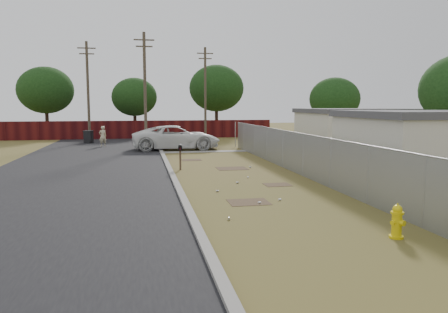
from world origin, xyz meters
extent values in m
plane|color=brown|center=(0.00, 0.00, 0.00)|extent=(120.00, 120.00, 0.00)
cube|color=black|center=(-7.50, 8.00, 0.01)|extent=(9.00, 60.00, 0.02)
cube|color=gray|center=(-3.00, 8.00, 0.06)|extent=(0.25, 60.00, 0.12)
cube|color=gray|center=(0.00, 11.50, 0.01)|extent=(6.20, 1.00, 0.03)
cylinder|color=gray|center=(3.10, -9.00, 1.00)|extent=(0.06, 0.06, 2.00)
cylinder|color=gray|center=(3.10, -6.00, 1.00)|extent=(0.06, 0.06, 2.00)
cylinder|color=gray|center=(3.10, -3.00, 1.00)|extent=(0.06, 0.06, 2.00)
cylinder|color=gray|center=(3.10, 0.00, 1.00)|extent=(0.06, 0.06, 2.00)
cylinder|color=gray|center=(3.10, 3.00, 1.00)|extent=(0.06, 0.06, 2.00)
cylinder|color=gray|center=(3.10, 6.00, 1.00)|extent=(0.06, 0.06, 2.00)
cylinder|color=gray|center=(3.10, 9.00, 1.00)|extent=(0.06, 0.06, 2.00)
cylinder|color=gray|center=(3.10, 12.00, 1.00)|extent=(0.06, 0.06, 2.00)
cylinder|color=gray|center=(3.10, 15.00, 1.00)|extent=(0.06, 0.06, 2.00)
cylinder|color=gray|center=(3.10, 1.00, 2.00)|extent=(0.04, 26.00, 0.04)
cube|color=slate|center=(3.10, 1.00, 1.00)|extent=(0.01, 26.00, 2.00)
cube|color=black|center=(3.16, 1.00, 0.30)|extent=(0.03, 26.00, 0.60)
cube|color=#4E1110|center=(-6.00, 25.00, 0.90)|extent=(30.00, 0.12, 1.80)
cylinder|color=brown|center=(-4.00, 16.00, 4.50)|extent=(0.24, 0.24, 9.00)
cube|color=brown|center=(-4.00, 16.00, 8.40)|extent=(1.60, 0.10, 0.10)
cube|color=brown|center=(-4.00, 16.00, 7.90)|extent=(1.30, 0.10, 0.10)
cylinder|color=brown|center=(-9.00, 22.00, 4.50)|extent=(0.24, 0.24, 9.00)
cube|color=brown|center=(-9.00, 22.00, 8.40)|extent=(1.60, 0.10, 0.10)
cube|color=brown|center=(-9.00, 22.00, 7.90)|extent=(1.30, 0.10, 0.10)
cylinder|color=brown|center=(2.00, 24.00, 4.50)|extent=(0.24, 0.24, 9.00)
cube|color=brown|center=(2.00, 24.00, 8.40)|extent=(1.60, 0.10, 0.10)
cube|color=brown|center=(2.00, 24.00, 7.90)|extent=(1.30, 0.10, 0.10)
cube|color=beige|center=(9.00, -2.00, 1.40)|extent=(8.00, 6.00, 2.80)
cube|color=#46464B|center=(9.00, -2.00, 2.95)|extent=(8.32, 6.24, 0.30)
cube|color=beige|center=(10.50, 9.00, 1.40)|extent=(7.00, 6.00, 2.80)
cube|color=#46464B|center=(10.50, 9.00, 2.95)|extent=(7.28, 6.24, 0.30)
cylinder|color=black|center=(-14.00, 29.00, 1.65)|extent=(0.36, 0.36, 3.30)
ellipsoid|color=black|center=(-14.00, 29.00, 4.88)|extent=(5.70, 5.70, 4.84)
cylinder|color=black|center=(-5.00, 30.00, 1.43)|extent=(0.36, 0.36, 2.86)
ellipsoid|color=black|center=(-5.00, 30.00, 4.23)|extent=(4.94, 4.94, 4.20)
cylinder|color=black|center=(4.00, 29.00, 1.76)|extent=(0.36, 0.36, 3.52)
ellipsoid|color=black|center=(4.00, 29.00, 5.20)|extent=(6.08, 6.08, 5.17)
cylinder|color=black|center=(13.00, 18.00, 1.32)|extent=(0.36, 0.36, 2.64)
ellipsoid|color=black|center=(13.00, 18.00, 3.90)|extent=(4.56, 4.56, 3.88)
cylinder|color=yellow|center=(1.88, -9.67, 0.03)|extent=(0.47, 0.47, 0.06)
cylinder|color=yellow|center=(1.88, -9.67, 0.35)|extent=(0.33, 0.33, 0.61)
cylinder|color=yellow|center=(1.88, -9.67, 0.66)|extent=(0.43, 0.43, 0.05)
sphere|color=yellow|center=(1.88, -9.67, 0.74)|extent=(0.32, 0.32, 0.24)
cylinder|color=yellow|center=(1.88, -9.67, 0.87)|extent=(0.06, 0.06, 0.06)
cylinder|color=yellow|center=(1.75, -9.73, 0.42)|extent=(0.14, 0.15, 0.12)
cylinder|color=yellow|center=(2.02, -9.61, 0.42)|extent=(0.14, 0.15, 0.12)
cylinder|color=yellow|center=(1.94, -9.81, 0.42)|extent=(0.19, 0.18, 0.15)
cube|color=brown|center=(-2.43, 3.06, 0.55)|extent=(0.11, 0.11, 1.09)
cube|color=black|center=(-2.43, 3.06, 1.13)|extent=(0.24, 0.54, 0.20)
cylinder|color=black|center=(-2.43, 3.06, 1.23)|extent=(0.24, 0.54, 0.20)
cube|color=#AA0C1C|center=(-2.46, 2.78, 1.13)|extent=(0.03, 0.05, 0.11)
imported|color=silver|center=(-1.79, 13.51, 0.91)|extent=(6.61, 3.13, 1.82)
imported|color=#BFB38C|center=(-7.43, 16.93, 0.84)|extent=(0.72, 0.61, 1.67)
cube|color=black|center=(-8.94, 20.51, 0.52)|extent=(0.82, 0.82, 1.05)
cube|color=black|center=(-8.94, 20.51, 1.07)|extent=(0.90, 0.90, 0.09)
cylinder|color=black|center=(-8.72, 20.10, 0.11)|extent=(0.12, 0.22, 0.22)
cylinder|color=silver|center=(-0.49, -5.28, 0.04)|extent=(0.10, 0.07, 0.07)
cylinder|color=#A5A6AA|center=(-1.55, -3.00, 0.04)|extent=(0.11, 0.09, 0.07)
cylinder|color=silver|center=(0.40, -0.07, 0.04)|extent=(0.08, 0.11, 0.07)
cylinder|color=#A5A6AA|center=(-1.94, -7.15, 0.04)|extent=(0.09, 0.11, 0.07)
cylinder|color=silver|center=(1.33, 3.13, 0.04)|extent=(0.12, 0.12, 0.07)
cylinder|color=#A5A6AA|center=(-0.38, -1.36, 0.04)|extent=(0.12, 0.12, 0.07)
cylinder|color=silver|center=(0.34, -4.95, 0.04)|extent=(0.11, 0.09, 0.07)
camera|label=1|loc=(-4.44, -19.40, 3.36)|focal=35.00mm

